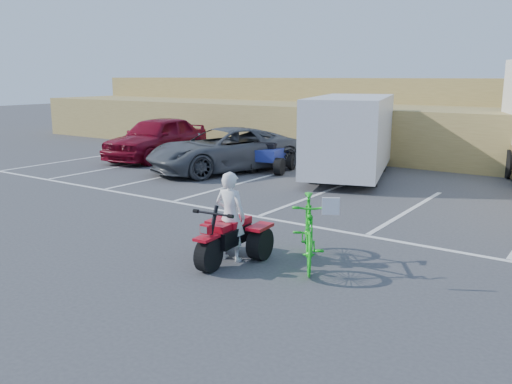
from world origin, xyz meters
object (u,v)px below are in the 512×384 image
Objects in this scene: cargo_trailer at (351,134)px; quad_atv_blue at (271,171)px; red_trike_atv at (226,262)px; red_car at (157,138)px; rider at (230,216)px; grey_pickup at (224,150)px; green_dirt_bike at (309,231)px; quad_atv_green at (340,177)px.

cargo_trailer reaches higher than quad_atv_blue.
red_car is (-9.67, 8.05, 0.83)m from red_trike_atv.
rider is 0.27× the size of cargo_trailer.
rider is at bearing 90.00° from red_trike_atv.
rider reaches higher than grey_pickup.
rider is 0.96× the size of quad_atv_blue.
cargo_trailer is at bearing 0.76° from quad_atv_blue.
red_car is at bearing -44.01° from rider.
grey_pickup is 4.32m from cargo_trailer.
green_dirt_bike is at bearing -65.24° from quad_atv_blue.
red_car is (-3.89, 0.72, 0.09)m from grey_pickup.
rider is (-0.01, 0.15, 0.80)m from red_trike_atv.
green_dirt_bike is 9.66m from grey_pickup.
grey_pickup reaches higher than quad_atv_green.
red_car is at bearing 115.46° from green_dirt_bike.
grey_pickup is 1.79m from quad_atv_blue.
rider is 0.30× the size of grey_pickup.
cargo_trailer is 3.03m from quad_atv_blue.
quad_atv_blue is at bearing -5.56° from red_car.
green_dirt_bike reaches higher than quad_atv_green.
rider reaches higher than red_trike_atv.
quad_atv_blue is at bearing 52.11° from grey_pickup.
green_dirt_bike is at bearing -86.31° from cargo_trailer.
grey_pickup is at bearing -178.98° from quad_atv_green.
grey_pickup is (-5.77, 7.18, -0.06)m from rider.
red_trike_atv is 9.07m from cargo_trailer.
cargo_trailer reaches higher than grey_pickup.
cargo_trailer is 3.55× the size of quad_atv_blue.
red_trike_atv is at bearing 178.90° from green_dirt_bike.
quad_atv_blue is 2.42m from quad_atv_green.
red_car is 0.83× the size of cargo_trailer.
rider is 9.21m from grey_pickup.
cargo_trailer is (-1.76, 8.63, 0.59)m from rider.
quad_atv_blue is (1.39, 0.85, -0.74)m from grey_pickup.
quad_atv_blue is at bearing 96.45° from green_dirt_bike.
grey_pickup reaches higher than green_dirt_bike.
rider is 0.79× the size of green_dirt_bike.
red_trike_atv is 0.94× the size of quad_atv_green.
quad_atv_blue is 1.02× the size of quad_atv_green.
red_trike_atv is at bearing -95.39° from cargo_trailer.
grey_pickup is at bearing -17.47° from red_car.
red_car is at bearing 169.08° from quad_atv_blue.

